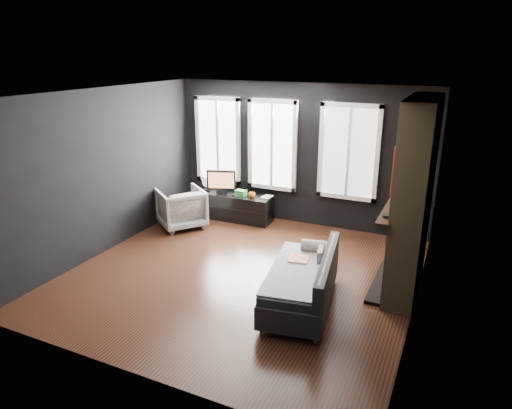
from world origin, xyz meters
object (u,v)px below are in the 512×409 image
at_px(media_console, 235,207).
at_px(mug, 252,194).
at_px(mantel_vase, 399,190).
at_px(sofa, 301,279).
at_px(armchair, 181,206).
at_px(monitor, 221,180).
at_px(book, 263,191).

distance_m(media_console, mug, 0.52).
relative_size(media_console, mantel_vase, 8.30).
bearing_deg(mug, sofa, -52.70).
bearing_deg(mug, armchair, -147.41).
bearing_deg(media_console, sofa, -49.05).
relative_size(armchair, monitor, 1.40).
relative_size(media_console, book, 6.45).
xyz_separation_m(sofa, armchair, (-3.05, 1.75, 0.04)).
xyz_separation_m(monitor, book, (0.87, 0.12, -0.15)).
distance_m(sofa, monitor, 3.63).
relative_size(sofa, mantel_vase, 9.61).
distance_m(sofa, book, 3.16).
bearing_deg(armchair, mug, 160.59).
height_order(media_console, mug, mug).
xyz_separation_m(mug, mantel_vase, (2.85, -1.00, 0.73)).
distance_m(armchair, media_console, 1.10).
xyz_separation_m(armchair, book, (1.33, 0.89, 0.23)).
height_order(media_console, book, book).
height_order(sofa, book, book).
bearing_deg(mantel_vase, book, 156.69).
distance_m(armchair, book, 1.62).
height_order(sofa, mug, sofa).
xyz_separation_m(media_console, mug, (0.40, -0.05, 0.33)).
relative_size(armchair, mantel_vase, 4.52).
distance_m(mug, mantel_vase, 3.10).
relative_size(media_console, monitor, 2.57).
relative_size(sofa, book, 7.47).
xyz_separation_m(media_console, monitor, (-0.29, -0.02, 0.53)).
bearing_deg(book, armchair, -146.25).
bearing_deg(armchair, mantel_vase, 124.28).
bearing_deg(sofa, book, 114.02).
bearing_deg(mug, book, 40.61).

